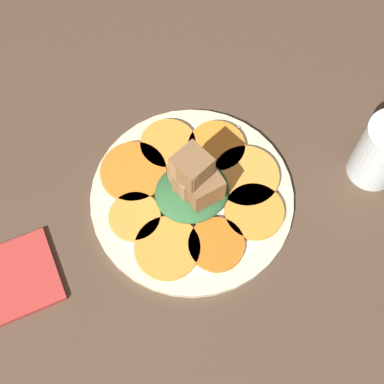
{
  "coord_description": "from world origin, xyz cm",
  "views": [
    {
      "loc": [
        11.54,
        26.35,
        67.01
      ],
      "look_at": [
        0.0,
        0.0,
        4.1
      ],
      "focal_mm": 50.0,
      "sensor_mm": 36.0,
      "label": 1
    }
  ],
  "objects": [
    {
      "name": "carrot_slice_6",
      "position": [
        5.84,
        -6.09,
        3.51
      ],
      "size": [
        8.84,
        8.84,
        0.82
      ],
      "primitive_type": "cylinder",
      "color": "orange",
      "rests_on": "plate"
    },
    {
      "name": "water_glass",
      "position": [
        -24.08,
        5.79,
        7.04
      ],
      "size": [
        6.69,
        6.69,
        10.08
      ],
      "color": "silver",
      "rests_on": "table_slab"
    },
    {
      "name": "carrot_slice_0",
      "position": [
        5.8,
        5.57,
        3.51
      ],
      "size": [
        8.3,
        8.3,
        0.82
      ],
      "primitive_type": "cylinder",
      "color": "orange",
      "rests_on": "plate"
    },
    {
      "name": "table_slab",
      "position": [
        0.0,
        0.0,
        1.0
      ],
      "size": [
        120.0,
        120.0,
        2.0
      ],
      "primitive_type": "cube",
      "color": "#4C3828",
      "rests_on": "ground"
    },
    {
      "name": "carrot_slice_7",
      "position": [
        8.01,
        0.2,
        3.51
      ],
      "size": [
        6.68,
        6.68,
        0.82
      ],
      "primitive_type": "cylinder",
      "color": "orange",
      "rests_on": "plate"
    },
    {
      "name": "center_pile",
      "position": [
        -0.05,
        0.14,
        6.96
      ],
      "size": [
        9.78,
        8.8,
        10.01
      ],
      "color": "#2D6033",
      "rests_on": "plate"
    },
    {
      "name": "plate",
      "position": [
        0.0,
        0.0,
        2.52
      ],
      "size": [
        26.79,
        26.79,
        1.05
      ],
      "color": "beige",
      "rests_on": "table_slab"
    },
    {
      "name": "carrot_slice_2",
      "position": [
        -6.33,
        5.5,
        3.51
      ],
      "size": [
        7.72,
        7.72,
        0.82
      ],
      "primitive_type": "cylinder",
      "color": "orange",
      "rests_on": "plate"
    },
    {
      "name": "carrot_slice_3",
      "position": [
        -7.58,
        0.51,
        3.51
      ],
      "size": [
        8.85,
        8.85,
        0.82
      ],
      "primitive_type": "cylinder",
      "color": "orange",
      "rests_on": "plate"
    },
    {
      "name": "fork",
      "position": [
        -0.83,
        -6.93,
        3.3
      ],
      "size": [
        19.51,
        4.27,
        0.4
      ],
      "rotation": [
        0.0,
        0.0,
        -0.13
      ],
      "color": "silver",
      "rests_on": "plate"
    },
    {
      "name": "carrot_slice_5",
      "position": [
        0.46,
        -8.17,
        3.51
      ],
      "size": [
        7.59,
        7.59,
        0.82
      ],
      "primitive_type": "cylinder",
      "color": "orange",
      "rests_on": "plate"
    },
    {
      "name": "carrot_slice_4",
      "position": [
        -5.92,
        -5.16,
        3.51
      ],
      "size": [
        7.8,
        7.8,
        0.82
      ],
      "primitive_type": "cylinder",
      "color": "orange",
      "rests_on": "plate"
    },
    {
      "name": "carrot_slice_1",
      "position": [
        0.22,
        7.61,
        3.51
      ],
      "size": [
        7.11,
        7.11,
        0.82
      ],
      "primitive_type": "cylinder",
      "color": "orange",
      "rests_on": "plate"
    }
  ]
}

